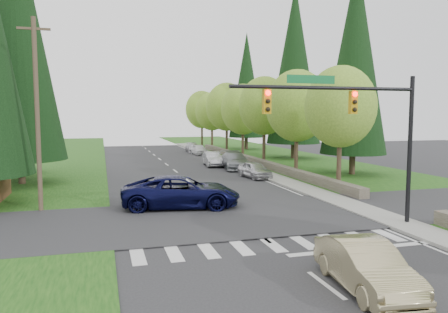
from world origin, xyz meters
name	(u,v)px	position (x,y,z in m)	size (l,w,h in m)	color
ground	(310,273)	(0.00, 0.00, 0.00)	(120.00, 120.00, 0.00)	#28282B
grass_east	(341,175)	(13.00, 20.00, 0.03)	(14.00, 110.00, 0.06)	#164512
grass_west	(1,189)	(-13.00, 20.00, 0.03)	(14.00, 110.00, 0.06)	#164512
cross_street	(236,217)	(0.00, 8.00, 0.00)	(120.00, 8.00, 0.10)	#28282B
sidewalk_east	(265,174)	(6.90, 22.00, 0.07)	(1.80, 80.00, 0.13)	gray
curb_east	(255,174)	(6.05, 22.00, 0.07)	(0.20, 80.00, 0.13)	gray
stone_wall_north	(252,161)	(8.60, 30.00, 0.35)	(0.70, 40.00, 0.70)	#4C4438
traffic_signal	(356,117)	(4.37, 4.50, 4.98)	(8.70, 0.37, 6.80)	black
utility_pole	(37,113)	(-9.50, 12.00, 5.14)	(1.60, 0.24, 10.00)	#473828
decid_tree_0	(340,107)	(9.20, 14.00, 5.60)	(4.80, 4.80, 8.37)	#38281C
decid_tree_1	(297,106)	(9.30, 21.00, 5.80)	(5.20, 5.20, 8.80)	#38281C
decid_tree_2	(264,106)	(9.10, 28.00, 5.93)	(5.00, 5.00, 8.82)	#38281C
decid_tree_3	(243,109)	(9.20, 35.00, 5.66)	(5.00, 5.00, 8.55)	#38281C
decid_tree_4	(227,107)	(9.30, 42.00, 6.06)	(5.40, 5.40, 9.18)	#38281C
decid_tree_5	(212,111)	(9.10, 49.00, 5.53)	(4.80, 4.80, 8.30)	#38281C
decid_tree_6	(202,110)	(9.20, 56.00, 5.86)	(5.20, 5.20, 8.86)	#38281C
conifer_w_c	(15,26)	(-12.00, 22.00, 11.29)	(6.46, 6.46, 20.80)	#38281C
conifer_w_e	(3,51)	(-14.00, 28.00, 10.29)	(5.78, 5.78, 18.80)	#38281C
conifer_e_a	(355,57)	(14.00, 20.00, 9.79)	(5.44, 5.44, 17.80)	#38281C
conifer_e_b	(294,64)	(15.00, 34.00, 10.79)	(6.12, 6.12, 19.80)	#38281C
conifer_e_c	(247,85)	(14.00, 48.00, 9.29)	(5.10, 5.10, 16.80)	#38281C
sedan_champagne	(366,266)	(0.92, -1.62, 0.71)	(1.51, 4.33, 1.43)	tan
suv_navy	(181,192)	(-2.24, 10.88, 0.88)	(2.94, 6.37, 1.77)	black
parked_car_a	(255,170)	(5.45, 20.48, 0.66)	(1.56, 3.88, 1.32)	silver
parked_car_b	(235,161)	(5.60, 26.46, 0.79)	(2.22, 5.47, 1.59)	gray
parked_car_c	(213,159)	(4.20, 29.36, 0.70)	(1.48, 4.23, 1.39)	silver
parked_car_d	(199,149)	(5.60, 41.90, 0.65)	(1.53, 3.81, 1.30)	white
parked_car_e	(193,148)	(5.60, 45.84, 0.61)	(1.71, 4.20, 1.22)	silver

